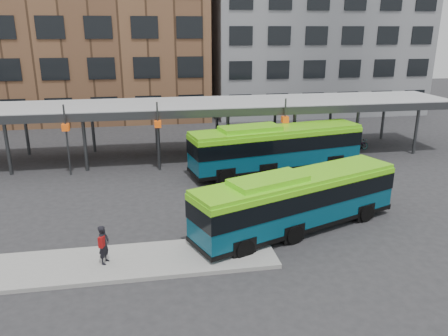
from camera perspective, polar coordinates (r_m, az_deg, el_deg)
ground at (r=22.23m, az=0.35°, el=-7.50°), size 120.00×120.00×0.00m
boarding_island at (r=19.32m, az=-14.59°, el=-11.97°), size 14.00×3.00×0.18m
canopy at (r=33.31m, az=-3.75°, el=8.07°), size 40.00×6.53×4.80m
building_brick at (r=52.19m, az=-17.98°, el=18.59°), size 26.00×14.00×22.00m
building_grey at (r=55.38m, az=11.31°, el=17.95°), size 24.00×14.00×20.00m
bus_front at (r=21.48m, az=9.52°, el=-4.10°), size 11.08×6.13×3.03m
bus_rear at (r=30.20m, az=6.80°, el=2.76°), size 12.38×4.82×3.34m
pedestrian at (r=18.84m, az=-15.43°, el=-9.59°), size 0.58×0.71×1.67m
bike_rack at (r=36.79m, az=15.81°, el=2.88°), size 3.93×1.43×0.97m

